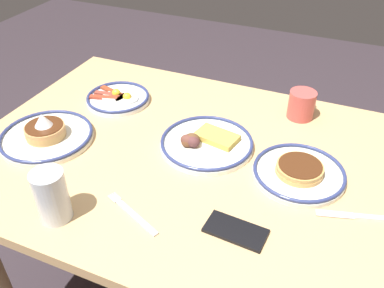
{
  "coord_description": "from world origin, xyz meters",
  "views": [
    {
      "loc": [
        -0.4,
        0.87,
        1.47
      ],
      "look_at": [
        -0.02,
        -0.01,
        0.77
      ],
      "focal_mm": 38.53,
      "sensor_mm": 36.0,
      "label": 1
    }
  ],
  "objects_px": {
    "coffee_mug": "(302,104)",
    "drinking_glass": "(52,198)",
    "plate_far_side": "(46,135)",
    "fork_near": "(132,214)",
    "cell_phone": "(236,231)",
    "plate_far_companion": "(118,98)",
    "plate_center_pancakes": "(206,143)",
    "plate_near_main": "(299,172)",
    "butter_knife": "(362,217)"
  },
  "relations": [
    {
      "from": "coffee_mug",
      "to": "drinking_glass",
      "type": "bearing_deg",
      "value": 56.57
    },
    {
      "from": "plate_far_side",
      "to": "fork_near",
      "type": "relative_size",
      "value": 1.59
    },
    {
      "from": "plate_far_side",
      "to": "cell_phone",
      "type": "xyz_separation_m",
      "value": [
        -0.65,
        0.12,
        -0.02
      ]
    },
    {
      "from": "plate_far_companion",
      "to": "plate_center_pancakes",
      "type": "bearing_deg",
      "value": 161.54
    },
    {
      "from": "plate_near_main",
      "to": "cell_phone",
      "type": "bearing_deg",
      "value": 69.73
    },
    {
      "from": "plate_center_pancakes",
      "to": "coffee_mug",
      "type": "height_order",
      "value": "coffee_mug"
    },
    {
      "from": "plate_far_side",
      "to": "fork_near",
      "type": "bearing_deg",
      "value": 156.6
    },
    {
      "from": "plate_center_pancakes",
      "to": "fork_near",
      "type": "relative_size",
      "value": 1.58
    },
    {
      "from": "plate_center_pancakes",
      "to": "plate_far_companion",
      "type": "bearing_deg",
      "value": -18.46
    },
    {
      "from": "drinking_glass",
      "to": "plate_far_side",
      "type": "bearing_deg",
      "value": -47.15
    },
    {
      "from": "plate_far_companion",
      "to": "drinking_glass",
      "type": "bearing_deg",
      "value": 106.0
    },
    {
      "from": "fork_near",
      "to": "plate_far_side",
      "type": "bearing_deg",
      "value": -23.4
    },
    {
      "from": "plate_far_companion",
      "to": "drinking_glass",
      "type": "xyz_separation_m",
      "value": [
        -0.15,
        0.53,
        0.05
      ]
    },
    {
      "from": "plate_far_side",
      "to": "butter_knife",
      "type": "distance_m",
      "value": 0.91
    },
    {
      "from": "plate_near_main",
      "to": "plate_far_companion",
      "type": "distance_m",
      "value": 0.68
    },
    {
      "from": "plate_far_companion",
      "to": "butter_knife",
      "type": "bearing_deg",
      "value": 163.58
    },
    {
      "from": "butter_knife",
      "to": "fork_near",
      "type": "bearing_deg",
      "value": 22.15
    },
    {
      "from": "plate_center_pancakes",
      "to": "coffee_mug",
      "type": "bearing_deg",
      "value": -128.96
    },
    {
      "from": "drinking_glass",
      "to": "fork_near",
      "type": "xyz_separation_m",
      "value": [
        -0.17,
        -0.08,
        -0.06
      ]
    },
    {
      "from": "plate_near_main",
      "to": "butter_knife",
      "type": "bearing_deg",
      "value": 152.08
    },
    {
      "from": "coffee_mug",
      "to": "plate_near_main",
      "type": "bearing_deg",
      "value": 100.47
    },
    {
      "from": "plate_center_pancakes",
      "to": "plate_far_side",
      "type": "distance_m",
      "value": 0.48
    },
    {
      "from": "plate_center_pancakes",
      "to": "plate_far_side",
      "type": "xyz_separation_m",
      "value": [
        0.46,
        0.16,
        0.0
      ]
    },
    {
      "from": "coffee_mug",
      "to": "drinking_glass",
      "type": "xyz_separation_m",
      "value": [
        0.45,
        0.69,
        0.01
      ]
    },
    {
      "from": "plate_far_side",
      "to": "drinking_glass",
      "type": "distance_m",
      "value": 0.34
    },
    {
      "from": "coffee_mug",
      "to": "cell_phone",
      "type": "relative_size",
      "value": 0.8
    },
    {
      "from": "fork_near",
      "to": "plate_far_companion",
      "type": "bearing_deg",
      "value": -55.15
    },
    {
      "from": "drinking_glass",
      "to": "fork_near",
      "type": "distance_m",
      "value": 0.19
    },
    {
      "from": "plate_far_side",
      "to": "drinking_glass",
      "type": "bearing_deg",
      "value": 132.85
    },
    {
      "from": "drinking_glass",
      "to": "cell_phone",
      "type": "bearing_deg",
      "value": -163.36
    },
    {
      "from": "butter_knife",
      "to": "coffee_mug",
      "type": "bearing_deg",
      "value": -59.98
    },
    {
      "from": "drinking_glass",
      "to": "cell_phone",
      "type": "height_order",
      "value": "drinking_glass"
    },
    {
      "from": "plate_near_main",
      "to": "plate_far_side",
      "type": "distance_m",
      "value": 0.75
    },
    {
      "from": "plate_near_main",
      "to": "drinking_glass",
      "type": "xyz_separation_m",
      "value": [
        0.51,
        0.38,
        0.05
      ]
    },
    {
      "from": "plate_center_pancakes",
      "to": "cell_phone",
      "type": "distance_m",
      "value": 0.34
    },
    {
      "from": "drinking_glass",
      "to": "fork_near",
      "type": "relative_size",
      "value": 0.78
    },
    {
      "from": "plate_near_main",
      "to": "plate_center_pancakes",
      "type": "height_order",
      "value": "plate_center_pancakes"
    },
    {
      "from": "coffee_mug",
      "to": "cell_phone",
      "type": "height_order",
      "value": "coffee_mug"
    },
    {
      "from": "plate_far_side",
      "to": "coffee_mug",
      "type": "height_order",
      "value": "same"
    },
    {
      "from": "cell_phone",
      "to": "fork_near",
      "type": "distance_m",
      "value": 0.25
    },
    {
      "from": "coffee_mug",
      "to": "fork_near",
      "type": "height_order",
      "value": "coffee_mug"
    },
    {
      "from": "plate_center_pancakes",
      "to": "fork_near",
      "type": "bearing_deg",
      "value": 79.29
    },
    {
      "from": "coffee_mug",
      "to": "plate_center_pancakes",
      "type": "bearing_deg",
      "value": 51.04
    },
    {
      "from": "plate_near_main",
      "to": "plate_far_companion",
      "type": "relative_size",
      "value": 1.14
    },
    {
      "from": "coffee_mug",
      "to": "cell_phone",
      "type": "distance_m",
      "value": 0.56
    },
    {
      "from": "plate_far_companion",
      "to": "fork_near",
      "type": "xyz_separation_m",
      "value": [
        -0.32,
        0.46,
        -0.01
      ]
    },
    {
      "from": "plate_center_pancakes",
      "to": "plate_far_companion",
      "type": "xyz_separation_m",
      "value": [
        0.38,
        -0.13,
        -0.0
      ]
    },
    {
      "from": "plate_center_pancakes",
      "to": "coffee_mug",
      "type": "xyz_separation_m",
      "value": [
        -0.23,
        -0.28,
        0.03
      ]
    },
    {
      "from": "coffee_mug",
      "to": "fork_near",
      "type": "relative_size",
      "value": 0.65
    },
    {
      "from": "plate_near_main",
      "to": "butter_knife",
      "type": "distance_m",
      "value": 0.2
    }
  ]
}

